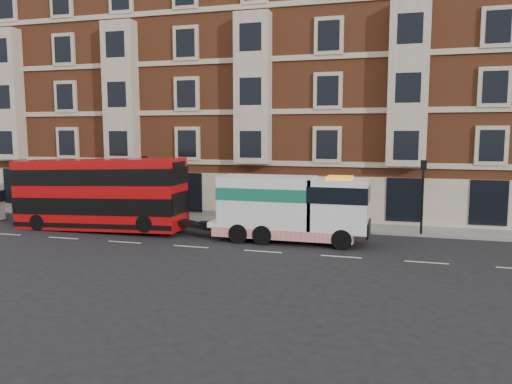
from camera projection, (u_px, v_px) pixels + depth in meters
ground at (191, 247)px, 26.76m from camera, size 120.00×120.00×0.00m
sidewalk at (235, 221)px, 33.91m from camera, size 90.00×3.00×0.15m
victorian_terrace at (270, 82)px, 39.75m from camera, size 45.00×12.00×20.40m
lamp_post_west at (145, 183)px, 33.99m from camera, size 0.35×0.15×4.35m
lamp_post_east at (423, 191)px, 29.11m from camera, size 0.35×0.15×4.35m
double_decker_bus at (99, 193)px, 30.97m from camera, size 10.97×2.52×4.44m
tow_truck at (289, 207)px, 27.75m from camera, size 8.79×2.60×3.66m
pedestrian at (58, 199)px, 37.80m from camera, size 0.67×0.45×1.80m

